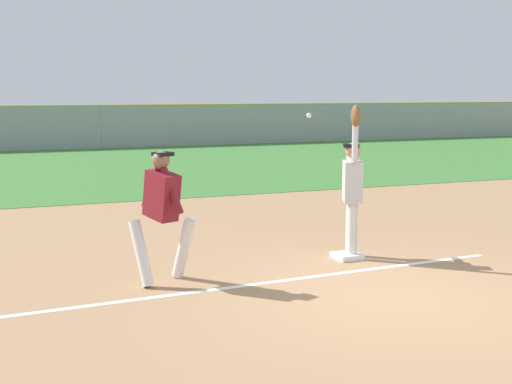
% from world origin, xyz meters
% --- Properties ---
extents(ground_plane, '(74.81, 74.81, 0.00)m').
position_xyz_m(ground_plane, '(0.00, 0.00, 0.00)').
color(ground_plane, '#A37A54').
extents(outfield_grass, '(48.79, 14.64, 0.01)m').
position_xyz_m(outfield_grass, '(0.00, 15.62, 0.01)').
color(outfield_grass, '#3D7533').
rests_on(outfield_grass, ground_plane).
extents(chalk_foul_line, '(11.99, 0.79, 0.01)m').
position_xyz_m(chalk_foul_line, '(-3.59, 1.02, 0.00)').
color(chalk_foul_line, white).
rests_on(chalk_foul_line, ground_plane).
extents(first_base, '(0.40, 0.40, 0.08)m').
position_xyz_m(first_base, '(0.41, 1.92, 0.04)').
color(first_base, white).
rests_on(first_base, ground_plane).
extents(fielder, '(0.45, 0.87, 2.28)m').
position_xyz_m(fielder, '(0.49, 1.96, 1.12)').
color(fielder, silver).
rests_on(fielder, ground_plane).
extents(runner, '(0.89, 0.81, 1.72)m').
position_xyz_m(runner, '(-2.45, 1.67, 1.00)').
color(runner, white).
rests_on(runner, ground_plane).
extents(baseball, '(0.07, 0.07, 0.07)m').
position_xyz_m(baseball, '(-0.08, 2.27, 2.12)').
color(baseball, white).
extents(outfield_fence, '(48.87, 0.08, 1.88)m').
position_xyz_m(outfield_fence, '(0.00, 22.94, 0.94)').
color(outfield_fence, '#93999E').
rests_on(outfield_fence, ground_plane).
extents(parked_car_green, '(4.56, 2.44, 1.25)m').
position_xyz_m(parked_car_green, '(0.54, 27.49, 0.67)').
color(parked_car_green, '#1E6B33').
rests_on(parked_car_green, ground_plane).
extents(parked_car_tan, '(4.47, 2.26, 1.25)m').
position_xyz_m(parked_car_tan, '(6.72, 27.15, 0.67)').
color(parked_car_tan, tan).
rests_on(parked_car_tan, ground_plane).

